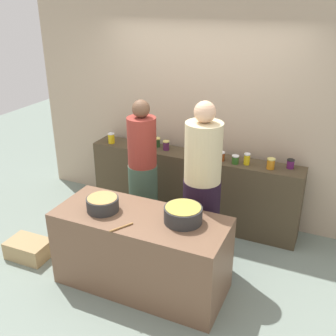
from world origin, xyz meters
name	(u,v)px	position (x,y,z in m)	size (l,w,h in m)	color
ground	(155,267)	(0.00, 0.00, 0.00)	(12.00, 12.00, 0.00)	gray
storefront_wall	(204,103)	(0.00, 1.45, 1.50)	(4.80, 0.12, 3.00)	tan
display_shelf	(192,188)	(0.00, 1.10, 0.47)	(2.70, 0.36, 0.93)	#463A27
prep_table	(141,251)	(0.00, -0.30, 0.40)	(1.70, 0.70, 0.81)	brown
preserve_jar_0	(111,138)	(-1.13, 1.03, 1.00)	(0.09, 0.09, 0.14)	gold
preserve_jar_1	(157,142)	(-0.52, 1.16, 0.99)	(0.09, 0.09, 0.12)	#25441F
preserve_jar_2	(166,145)	(-0.37, 1.10, 0.99)	(0.08, 0.08, 0.12)	#4C1D42
preserve_jar_3	(192,152)	(0.02, 1.03, 0.98)	(0.09, 0.09, 0.11)	brown
preserve_jar_4	(204,153)	(0.17, 1.04, 1.00)	(0.07, 0.07, 0.14)	orange
preserve_jar_5	(221,156)	(0.37, 1.05, 0.99)	(0.09, 0.09, 0.11)	#8E3814
preserve_jar_6	(235,159)	(0.55, 1.03, 0.98)	(0.08, 0.08, 0.10)	#2C5A1F
preserve_jar_7	(247,159)	(0.68, 1.06, 1.00)	(0.07, 0.07, 0.14)	gold
preserve_jar_8	(271,164)	(0.96, 1.05, 0.99)	(0.09, 0.09, 0.13)	orange
preserve_jar_9	(291,164)	(1.16, 1.16, 0.98)	(0.09, 0.09, 0.11)	#571A51
cooking_pot_left	(103,204)	(-0.39, -0.35, 0.88)	(0.32, 0.32, 0.14)	#2D2D2D
cooking_pot_center	(183,214)	(0.41, -0.22, 0.89)	(0.36, 0.36, 0.15)	#2D2D2D
wooden_spoon	(121,227)	(-0.06, -0.56, 0.82)	(0.02, 0.02, 0.24)	#9E703D
cook_with_tongs	(143,177)	(-0.41, 0.54, 0.78)	(0.34, 0.34, 1.70)	#3F5947
cook_in_cap	(202,196)	(0.41, 0.29, 0.83)	(0.39, 0.39, 1.84)	black
bread_crate	(29,249)	(-1.39, -0.41, 0.10)	(0.47, 0.32, 0.20)	tan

